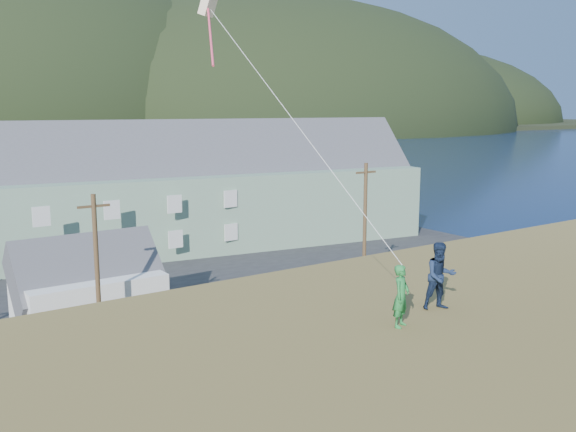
% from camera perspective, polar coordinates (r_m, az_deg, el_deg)
% --- Properties ---
extents(ground, '(900.00, 900.00, 0.00)m').
position_cam_1_polar(ground, '(34.03, -11.79, -11.96)').
color(ground, '#0A1638').
rests_on(ground, ground).
extents(grass_strip, '(110.00, 8.00, 0.10)m').
position_cam_1_polar(grass_strip, '(32.31, -10.38, -13.03)').
color(grass_strip, '#4C3D19').
rests_on(grass_strip, ground).
extents(waterfront_lot, '(72.00, 36.00, 0.12)m').
position_cam_1_polar(waterfront_lot, '(49.42, -19.52, -5.35)').
color(waterfront_lot, '#28282B').
rests_on(waterfront_lot, ground).
extents(lodge, '(39.92, 16.81, 13.61)m').
position_cam_1_polar(lodge, '(58.18, -6.96, 2.55)').
color(lodge, gray).
rests_on(lodge, waterfront_lot).
extents(shed_white, '(8.05, 5.42, 6.40)m').
position_cam_1_polar(shed_white, '(38.17, -17.35, -5.90)').
color(shed_white, white).
rests_on(shed_white, waterfront_lot).
extents(utility_poles, '(31.56, 0.24, 8.76)m').
position_cam_1_polar(utility_poles, '(33.74, -14.40, -4.44)').
color(utility_poles, '#47331E').
rests_on(utility_poles, waterfront_lot).
extents(kite_flyer_green, '(0.66, 0.57, 1.53)m').
position_cam_1_polar(kite_flyer_green, '(15.82, 10.03, -7.01)').
color(kite_flyer_green, '#207834').
rests_on(kite_flyer_green, hillside).
extents(kite_flyer_navy, '(1.05, 0.94, 1.79)m').
position_cam_1_polar(kite_flyer_navy, '(17.31, 13.38, -5.22)').
color(kite_flyer_navy, '#15223B').
rests_on(kite_flyer_navy, hillside).
extents(kite_rig, '(1.62, 3.27, 9.03)m').
position_cam_1_polar(kite_rig, '(18.70, -6.88, 17.45)').
color(kite_rig, '#FBE4BF').
rests_on(kite_rig, ground).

